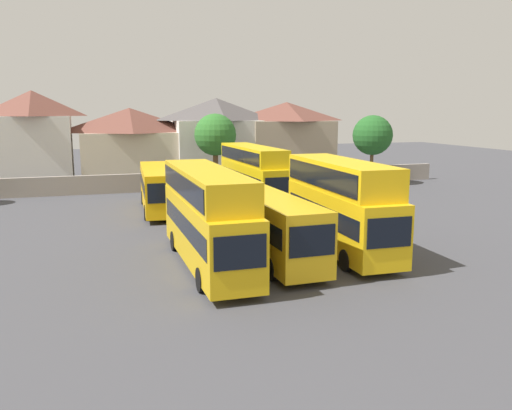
{
  "coord_description": "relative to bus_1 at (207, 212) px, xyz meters",
  "views": [
    {
      "loc": [
        -9.12,
        -26.03,
        7.89
      ],
      "look_at": [
        0.0,
        3.0,
        2.41
      ],
      "focal_mm": 37.2,
      "sensor_mm": 36.0,
      "label": 1
    }
  ],
  "objects": [
    {
      "name": "depot_boundary_wall",
      "position": [
        3.63,
        26.28,
        -1.89
      ],
      "size": [
        56.0,
        0.5,
        1.8
      ],
      "primitive_type": "cube",
      "color": "gray",
      "rests_on": "ground"
    },
    {
      "name": "tree_right_of_lot",
      "position": [
        23.12,
        24.28,
        2.44
      ],
      "size": [
        4.2,
        4.2,
        7.35
      ],
      "color": "brown",
      "rests_on": "ground"
    },
    {
      "name": "house_terrace_centre",
      "position": [
        -0.99,
        36.09,
        1.35
      ],
      "size": [
        11.48,
        6.47,
        8.1
      ],
      "color": "beige",
      "rests_on": "ground"
    },
    {
      "name": "house_terrace_far_right",
      "position": [
        17.85,
        36.05,
        1.7
      ],
      "size": [
        10.83,
        7.89,
        8.82
      ],
      "color": "tan",
      "rests_on": "ground"
    },
    {
      "name": "bus_2",
      "position": [
        3.42,
        0.09,
        -0.82
      ],
      "size": [
        2.76,
        10.52,
        3.45
      ],
      "rotation": [
        0.0,
        0.0,
        -1.55
      ],
      "color": "gold",
      "rests_on": "ground"
    },
    {
      "name": "bus_3",
      "position": [
        7.6,
        0.28,
        0.1
      ],
      "size": [
        2.83,
        10.27,
        5.15
      ],
      "rotation": [
        0.0,
        0.0,
        -1.59
      ],
      "color": "yellow",
      "rests_on": "ground"
    },
    {
      "name": "bus_5",
      "position": [
        2.79,
        16.39,
        -0.87
      ],
      "size": [
        3.46,
        11.93,
        3.36
      ],
      "rotation": [
        0.0,
        0.0,
        -1.66
      ],
      "color": "#E7B70C",
      "rests_on": "ground"
    },
    {
      "name": "house_terrace_left",
      "position": [
        -11.13,
        36.59,
        2.28
      ],
      "size": [
        8.03,
        6.48,
        9.95
      ],
      "color": "silver",
      "rests_on": "ground"
    },
    {
      "name": "bus_4",
      "position": [
        -0.45,
        15.89,
        -0.83
      ],
      "size": [
        3.16,
        11.2,
        3.43
      ],
      "rotation": [
        0.0,
        0.0,
        -1.64
      ],
      "color": "#F3B10C",
      "rests_on": "ground"
    },
    {
      "name": "bus_6",
      "position": [
        7.55,
        16.51,
        -0.03
      ],
      "size": [
        2.8,
        11.64,
        4.89
      ],
      "rotation": [
        0.0,
        0.0,
        -1.54
      ],
      "color": "yellow",
      "rests_on": "ground"
    },
    {
      "name": "bus_1",
      "position": [
        0.0,
        0.0,
        0.0
      ],
      "size": [
        2.63,
        11.95,
        4.95
      ],
      "rotation": [
        0.0,
        0.0,
        -1.57
      ],
      "color": "gold",
      "rests_on": "ground"
    },
    {
      "name": "tree_left_of_lot",
      "position": [
        7.15,
        28.78,
        2.49
      ],
      "size": [
        4.38,
        4.38,
        7.52
      ],
      "color": "brown",
      "rests_on": "ground"
    },
    {
      "name": "house_terrace_right",
      "position": [
        8.89,
        35.56,
        1.92
      ],
      "size": [
        10.31,
        6.47,
        9.24
      ],
      "color": "silver",
      "rests_on": "ground"
    },
    {
      "name": "ground",
      "position": [
        3.63,
        18.3,
        -2.79
      ],
      "size": [
        140.0,
        140.0,
        0.0
      ],
      "primitive_type": "plane",
      "color": "#424247"
    }
  ]
}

